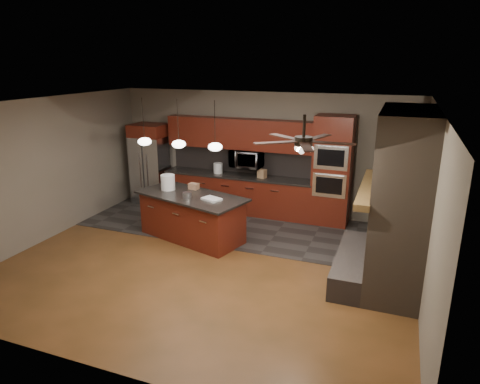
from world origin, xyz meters
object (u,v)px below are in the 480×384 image
at_px(oven_tower, 332,171).
at_px(counter_box, 262,174).
at_px(kitchen_island, 192,216).
at_px(counter_bucket, 218,168).
at_px(white_bucket, 168,182).
at_px(microwave, 247,158).
at_px(refrigerator, 151,164).
at_px(cardboard_box, 194,186).
at_px(paint_can, 187,195).
at_px(paint_tray, 212,199).

height_order(oven_tower, counter_box, oven_tower).
xyz_separation_m(oven_tower, kitchen_island, (-2.46, -1.83, -0.73)).
bearing_deg(counter_bucket, white_bucket, -103.34).
relative_size(microwave, refrigerator, 0.37).
xyz_separation_m(kitchen_island, white_bucket, (-0.61, 0.17, 0.61)).
bearing_deg(cardboard_box, paint_can, -68.27).
bearing_deg(oven_tower, counter_box, -178.44).
height_order(refrigerator, cardboard_box, refrigerator).
bearing_deg(refrigerator, counter_bucket, 2.60).
bearing_deg(microwave, counter_bucket, -175.94).
xyz_separation_m(refrigerator, paint_can, (2.02, -1.95, -0.02)).
height_order(microwave, paint_can, microwave).
bearing_deg(counter_box, kitchen_island, -100.59).
relative_size(paint_tray, counter_box, 1.76).
bearing_deg(paint_can, counter_bucket, 96.47).
xyz_separation_m(oven_tower, refrigerator, (-4.47, -0.07, -0.20)).
bearing_deg(white_bucket, paint_tray, -15.29).
bearing_deg(kitchen_island, oven_tower, 52.69).
bearing_deg(white_bucket, microwave, 57.38).
distance_m(kitchen_island, counter_bucket, 1.93).
relative_size(microwave, cardboard_box, 3.77).
relative_size(microwave, counter_bucket, 3.05).
bearing_deg(refrigerator, counter_box, 0.62).
xyz_separation_m(kitchen_island, paint_tray, (0.51, -0.14, 0.47)).
bearing_deg(microwave, cardboard_box, -112.22).
height_order(microwave, refrigerator, refrigerator).
distance_m(oven_tower, counter_box, 1.58).
bearing_deg(cardboard_box, oven_tower, 37.10).
xyz_separation_m(paint_can, counter_bucket, (-0.23, 2.03, 0.04)).
distance_m(oven_tower, refrigerator, 4.47).
height_order(paint_can, paint_tray, paint_can).
bearing_deg(refrigerator, microwave, 3.01).
bearing_deg(refrigerator, kitchen_island, -41.20).
bearing_deg(paint_tray, counter_bucket, 131.55).
height_order(kitchen_island, paint_tray, paint_tray).
bearing_deg(counter_bucket, kitchen_island, -83.32).
relative_size(paint_tray, counter_bucket, 1.47).
xyz_separation_m(microwave, counter_bucket, (-0.70, -0.05, -0.28)).
distance_m(cardboard_box, counter_box, 1.74).
bearing_deg(kitchen_island, refrigerator, 154.91).
bearing_deg(counter_box, white_bucket, -116.88).
xyz_separation_m(white_bucket, paint_tray, (1.12, -0.31, -0.14)).
relative_size(kitchen_island, paint_tray, 6.88).
distance_m(microwave, counter_bucket, 0.76).
distance_m(cardboard_box, counter_bucket, 1.46).
distance_m(oven_tower, white_bucket, 3.50).
xyz_separation_m(kitchen_island, counter_box, (0.90, 1.79, 0.54)).
height_order(kitchen_island, white_bucket, white_bucket).
xyz_separation_m(refrigerator, kitchen_island, (2.00, -1.76, -0.53)).
bearing_deg(microwave, white_bucket, -122.62).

